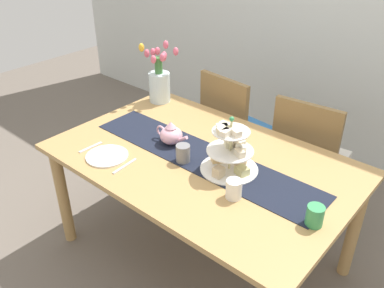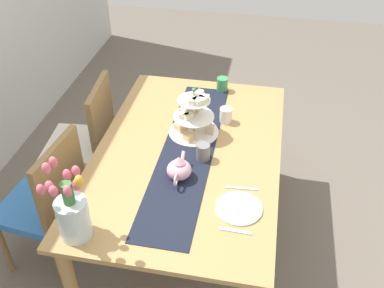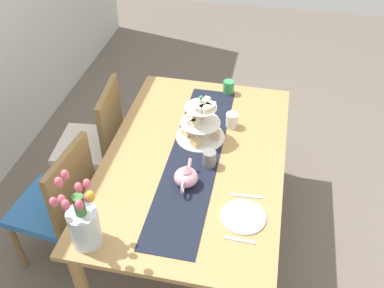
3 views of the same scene
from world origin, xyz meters
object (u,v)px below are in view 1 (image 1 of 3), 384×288
at_px(mug_orange, 315,216).
at_px(knife_left, 125,166).
at_px(mug_grey, 183,153).
at_px(tulip_vase, 159,81).
at_px(teapot, 171,134).
at_px(dinner_plate_left, 107,156).
at_px(mug_white_text, 234,189).
at_px(fork_left, 91,147).
at_px(dining_table, 202,171).
at_px(chair_right, 308,155).
at_px(tiered_cake_stand, 230,153).
at_px(chair_left, 233,126).

bearing_deg(mug_orange, knife_left, -166.31).
bearing_deg(mug_grey, tulip_vase, 143.44).
bearing_deg(knife_left, tulip_vase, 121.85).
bearing_deg(mug_orange, teapot, 173.92).
height_order(dinner_plate_left, mug_white_text, mug_white_text).
distance_m(tulip_vase, fork_left, 0.74).
relative_size(dinner_plate_left, mug_white_text, 2.42).
bearing_deg(dining_table, dinner_plate_left, -139.95).
relative_size(tulip_vase, dinner_plate_left, 1.82).
distance_m(fork_left, mug_white_text, 0.89).
relative_size(chair_right, teapot, 3.82).
bearing_deg(tiered_cake_stand, fork_left, -155.31).
xyz_separation_m(fork_left, mug_white_text, (0.87, 0.16, 0.04)).
xyz_separation_m(fork_left, mug_grey, (0.49, 0.24, 0.05)).
xyz_separation_m(chair_left, knife_left, (0.07, -1.08, 0.22)).
bearing_deg(chair_right, mug_grey, -111.61).
distance_m(fork_left, mug_grey, 0.55).
relative_size(dining_table, teapot, 6.81).
distance_m(teapot, knife_left, 0.34).
xyz_separation_m(chair_left, dinner_plate_left, (-0.08, -1.08, 0.23)).
bearing_deg(mug_white_text, dining_table, 152.82).
distance_m(tulip_vase, mug_white_text, 1.17).
bearing_deg(knife_left, mug_grey, 49.81).
height_order(dining_table, knife_left, knife_left).
height_order(dining_table, mug_grey, mug_grey).
distance_m(tulip_vase, dinner_plate_left, 0.78).
distance_m(dinner_plate_left, fork_left, 0.15).
relative_size(chair_left, dinner_plate_left, 3.96).
height_order(fork_left, mug_orange, mug_orange).
bearing_deg(knife_left, tiered_cake_stand, 37.48).
bearing_deg(mug_grey, chair_right, 68.39).
relative_size(chair_left, knife_left, 5.35).
distance_m(dining_table, chair_left, 0.82).
distance_m(chair_left, knife_left, 1.10).
distance_m(tiered_cake_stand, mug_grey, 0.26).
distance_m(mug_white_text, mug_orange, 0.38).
distance_m(chair_left, fork_left, 1.12).
bearing_deg(teapot, mug_orange, -6.08).
relative_size(chair_left, mug_grey, 9.58).
relative_size(mug_grey, mug_white_text, 1.00).
height_order(tulip_vase, mug_white_text, tulip_vase).
xyz_separation_m(mug_grey, mug_orange, (0.75, -0.00, -0.00)).
height_order(dinner_plate_left, mug_grey, mug_grey).
bearing_deg(mug_orange, fork_left, -169.42).
bearing_deg(teapot, tiered_cake_stand, 0.17).
bearing_deg(mug_white_text, chair_right, 93.15).
xyz_separation_m(dining_table, tiered_cake_stand, (0.18, 0.00, 0.20)).
xyz_separation_m(chair_left, teapot, (0.09, -0.75, 0.28)).
xyz_separation_m(chair_left, mug_white_text, (0.65, -0.92, 0.27)).
height_order(teapot, mug_orange, teapot).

